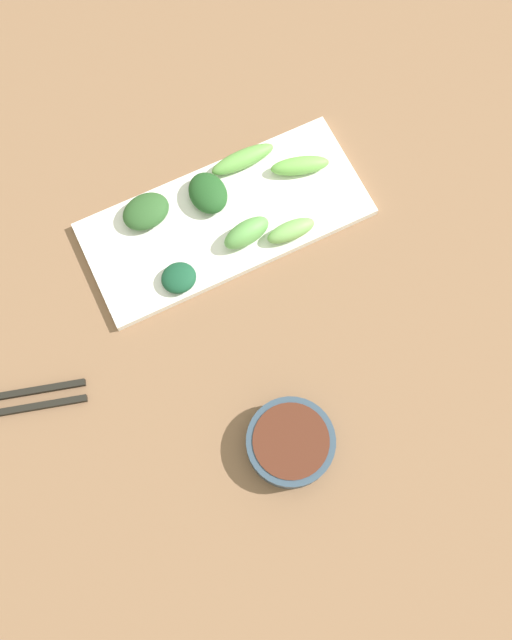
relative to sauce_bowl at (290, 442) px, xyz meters
name	(u,v)px	position (x,y,z in m)	size (l,w,h in m)	color
tabletop	(252,319)	(0.16, -0.03, -0.03)	(2.10, 2.10, 0.02)	brown
sauce_bowl	(290,442)	(0.00, 0.00, 0.00)	(0.10, 0.10, 0.03)	#2F4253
serving_plate	(225,219)	(0.30, -0.06, -0.01)	(0.16, 0.37, 0.01)	white
broccoli_leafy_0	(208,193)	(0.33, -0.05, 0.01)	(0.06, 0.05, 0.03)	#215021
broccoli_stalk_1	(291,231)	(0.24, -0.12, 0.01)	(0.03, 0.07, 0.02)	#78B359
broccoli_stalk_2	(300,166)	(0.32, -0.17, 0.00)	(0.02, 0.08, 0.02)	#71BA4F
broccoli_leafy_3	(146,211)	(0.34, 0.03, 0.01)	(0.05, 0.06, 0.03)	#2E5A29
broccoli_stalk_4	(243,159)	(0.36, -0.11, 0.00)	(0.03, 0.09, 0.02)	#68A94B
broccoli_leafy_5	(179,278)	(0.24, 0.03, 0.00)	(0.04, 0.04, 0.02)	#184B2F
broccoli_stalk_6	(247,233)	(0.26, -0.07, 0.01)	(0.03, 0.06, 0.03)	#5EA14D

